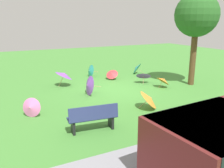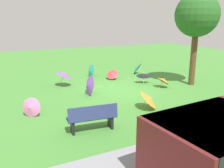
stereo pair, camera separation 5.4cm
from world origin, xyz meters
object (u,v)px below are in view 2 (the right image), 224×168
object	(u,v)px
parasol_orange_1	(149,99)
parasol_red_1	(112,74)
parasol_orange_0	(164,80)
parasol_purple_2	(144,75)
parasol_pink_0	(30,107)
parasol_teal_0	(137,68)
parasol_purple_0	(64,74)
parasol_purple_1	(88,85)
shade_tree	(197,16)
park_bench	(92,118)
parasol_teal_1	(90,71)

from	to	relation	value
parasol_orange_1	parasol_red_1	xyz separation A→B (m)	(-0.91, -5.19, -0.08)
parasol_orange_0	parasol_red_1	size ratio (longest dim) A/B	0.82
parasol_purple_2	parasol_pink_0	bearing A→B (deg)	19.53
parasol_teal_0	parasol_red_1	xyz separation A→B (m)	(2.23, 0.74, -0.05)
parasol_orange_0	parasol_purple_0	world-z (taller)	parasol_purple_0
parasol_orange_1	parasol_purple_1	size ratio (longest dim) A/B	1.22
parasol_purple_0	parasol_purple_2	distance (m)	4.46
parasol_red_1	parasol_purple_2	world-z (taller)	parasol_purple_2
shade_tree	parasol_pink_0	size ratio (longest dim) A/B	6.47
park_bench	parasol_teal_0	xyz separation A→B (m)	(-5.95, -6.78, -0.07)
shade_tree	parasol_purple_2	world-z (taller)	shade_tree
parasol_orange_0	parasol_purple_1	xyz separation A→B (m)	(4.09, -0.51, 0.07)
shade_tree	parasol_purple_1	distance (m)	6.76
parasol_teal_0	parasol_orange_1	size ratio (longest dim) A/B	0.88
parasol_teal_0	parasol_pink_0	size ratio (longest dim) A/B	1.35
park_bench	parasol_red_1	size ratio (longest dim) A/B	1.73
parasol_purple_1	parasol_pink_0	bearing A→B (deg)	28.58
parasol_orange_0	parasol_teal_1	bearing A→B (deg)	-57.56
parasol_purple_0	parasol_orange_0	bearing A→B (deg)	150.50
parasol_purple_1	parasol_purple_0	bearing A→B (deg)	-74.98
parasol_purple_0	parasol_teal_1	distance (m)	2.54
parasol_teal_1	parasol_orange_1	bearing A→B (deg)	90.27
park_bench	parasol_purple_2	size ratio (longest dim) A/B	1.44
parasol_teal_0	parasol_orange_1	xyz separation A→B (m)	(3.13, 5.93, 0.03)
park_bench	parasol_red_1	xyz separation A→B (m)	(-3.72, -6.04, -0.11)
parasol_purple_1	parasol_teal_1	xyz separation A→B (m)	(-1.50, -3.57, -0.08)
parasol_orange_0	parasol_orange_1	distance (m)	3.48
parasol_purple_1	shade_tree	bearing A→B (deg)	173.08
parasol_orange_0	parasol_purple_2	distance (m)	1.33
parasol_purple_0	parasol_red_1	size ratio (longest dim) A/B	1.12
parasol_orange_0	parasol_teal_1	xyz separation A→B (m)	(2.59, -4.08, -0.01)
parasol_purple_0	parasol_orange_1	world-z (taller)	parasol_purple_0
shade_tree	parasol_red_1	size ratio (longest dim) A/B	5.20
parasol_teal_0	parasol_pink_0	xyz separation A→B (m)	(7.56, 4.65, -0.03)
parasol_teal_0	parasol_orange_0	distance (m)	3.63
parasol_teal_1	parasol_red_1	bearing A→B (deg)	127.06
shade_tree	parasol_purple_2	distance (m)	4.20
shade_tree	parasol_teal_1	bearing A→B (deg)	-44.28
parasol_orange_0	parasol_red_1	xyz separation A→B (m)	(1.66, -2.84, -0.06)
parasol_teal_1	shade_tree	bearing A→B (deg)	135.72
park_bench	parasol_purple_1	bearing A→B (deg)	-109.18
parasol_purple_2	parasol_teal_1	bearing A→B (deg)	-52.35
parasol_orange_1	parasol_purple_1	bearing A→B (deg)	-61.89
parasol_orange_0	parasol_pink_0	distance (m)	7.07
shade_tree	parasol_purple_0	world-z (taller)	shade_tree
parasol_orange_0	parasol_orange_1	world-z (taller)	parasol_orange_1
parasol_orange_0	parasol_purple_2	world-z (taller)	parasol_purple_2
parasol_orange_0	parasol_purple_0	size ratio (longest dim) A/B	0.73
parasol_pink_0	parasol_red_1	size ratio (longest dim) A/B	0.80
parasol_purple_1	parasol_teal_1	world-z (taller)	parasol_purple_1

